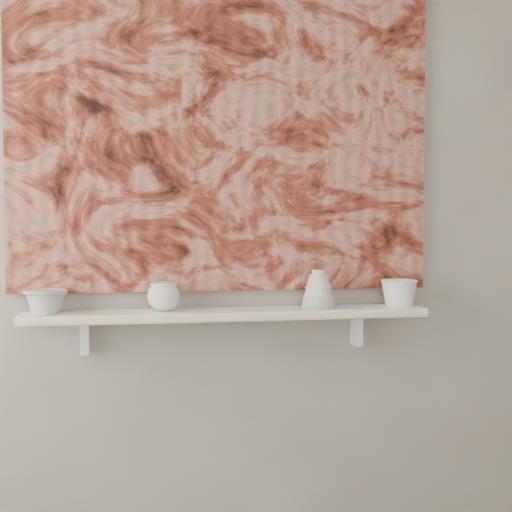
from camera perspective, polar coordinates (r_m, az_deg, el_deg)
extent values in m
plane|color=gray|center=(2.57, -2.58, 5.29)|extent=(3.60, 0.00, 3.60)
cube|color=silver|center=(2.49, -2.27, -4.66)|extent=(1.40, 0.18, 0.03)
cube|color=#EFE79F|center=(2.40, -1.96, -4.94)|extent=(1.40, 0.01, 0.02)
cube|color=silver|center=(2.54, -13.54, -6.28)|extent=(0.03, 0.06, 0.12)
cube|color=silver|center=(2.67, 8.05, -5.81)|extent=(0.03, 0.06, 0.12)
cube|color=maroon|center=(2.57, -2.55, 9.55)|extent=(1.50, 0.02, 1.10)
cube|color=black|center=(2.64, 7.25, 2.63)|extent=(0.09, 0.00, 0.08)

